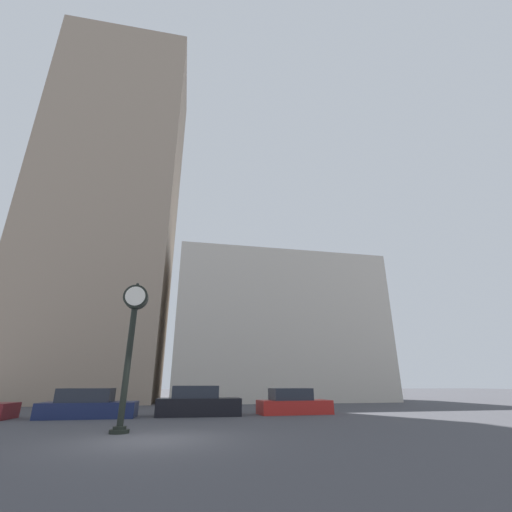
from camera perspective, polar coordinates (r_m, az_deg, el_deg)
name	(u,v)px	position (r m, az deg, el deg)	size (l,w,h in m)	color
ground_plane	(152,440)	(12.04, -16.99, -27.29)	(200.00, 200.00, 0.00)	#424247
building_tall_tower	(112,205)	(41.43, -22.85, 7.83)	(13.44, 12.00, 40.22)	gray
building_storefront_row	(275,330)	(37.43, 3.12, -12.19)	(20.42, 12.00, 13.95)	beige
street_clock	(132,332)	(13.93, -20.02, -11.83)	(0.90, 0.67, 5.31)	black
car_navy	(88,405)	(20.32, -26.16, -21.45)	(4.49, 1.88, 1.37)	#19234C
car_black	(198,403)	(19.96, -9.61, -23.01)	(4.41, 1.99, 1.48)	black
car_red	(293,403)	(20.94, 6.20, -23.20)	(4.09, 1.90, 1.34)	red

